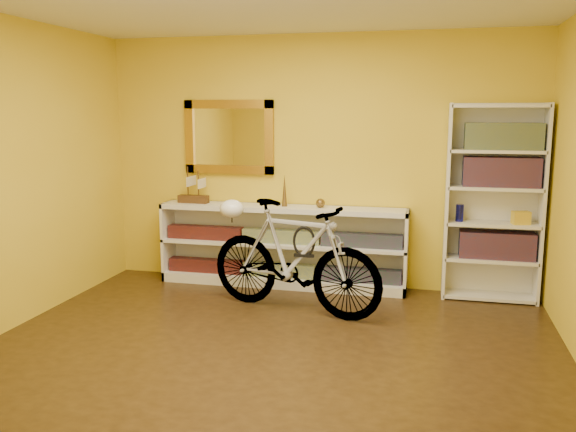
% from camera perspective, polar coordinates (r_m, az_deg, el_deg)
% --- Properties ---
extents(floor, '(4.50, 4.00, 0.01)m').
position_cam_1_polar(floor, '(4.66, -2.05, -13.14)').
color(floor, black).
rests_on(floor, ground).
extents(back_wall, '(4.50, 0.01, 2.60)m').
position_cam_1_polar(back_wall, '(6.26, 2.78, 5.17)').
color(back_wall, gold).
rests_on(back_wall, ground).
extents(gilt_mirror, '(0.98, 0.06, 0.78)m').
position_cam_1_polar(gilt_mirror, '(6.45, -5.66, 7.50)').
color(gilt_mirror, olive).
rests_on(gilt_mirror, back_wall).
extents(wall_socket, '(0.09, 0.02, 0.09)m').
position_cam_1_polar(wall_socket, '(6.31, 10.75, -4.63)').
color(wall_socket, silver).
rests_on(wall_socket, back_wall).
extents(console_unit, '(2.60, 0.35, 0.85)m').
position_cam_1_polar(console_unit, '(6.28, -0.60, -2.89)').
color(console_unit, silver).
rests_on(console_unit, floor).
extents(cd_row_lower, '(2.50, 0.13, 0.14)m').
position_cam_1_polar(cd_row_lower, '(6.32, -0.64, -5.18)').
color(cd_row_lower, black).
rests_on(cd_row_lower, console_unit).
extents(cd_row_upper, '(2.50, 0.13, 0.14)m').
position_cam_1_polar(cd_row_upper, '(6.24, -0.65, -1.94)').
color(cd_row_upper, navy).
rests_on(cd_row_upper, console_unit).
extents(model_ship, '(0.33, 0.14, 0.39)m').
position_cam_1_polar(model_ship, '(6.48, -9.04, 2.95)').
color(model_ship, '#3B2410').
rests_on(model_ship, console_unit).
extents(toy_car, '(0.00, 0.00, 0.00)m').
position_cam_1_polar(toy_car, '(6.34, -4.97, 1.11)').
color(toy_car, black).
rests_on(toy_car, console_unit).
extents(bronze_ornament, '(0.06, 0.06, 0.33)m').
position_cam_1_polar(bronze_ornament, '(6.17, -0.34, 2.46)').
color(bronze_ornament, brown).
rests_on(bronze_ornament, console_unit).
extents(decorative_orb, '(0.09, 0.09, 0.09)m').
position_cam_1_polar(decorative_orb, '(6.11, 3.10, 1.24)').
color(decorative_orb, brown).
rests_on(decorative_orb, console_unit).
extents(bookcase, '(0.90, 0.30, 1.90)m').
position_cam_1_polar(bookcase, '(6.06, 19.01, 1.15)').
color(bookcase, silver).
rests_on(bookcase, floor).
extents(book_row_a, '(0.70, 0.22, 0.26)m').
position_cam_1_polar(book_row_a, '(6.14, 19.27, -2.61)').
color(book_row_a, maroon).
rests_on(book_row_a, bookcase).
extents(book_row_b, '(0.70, 0.22, 0.28)m').
position_cam_1_polar(book_row_b, '(6.03, 19.65, 3.99)').
color(book_row_b, maroon).
rests_on(book_row_b, bookcase).
extents(book_row_c, '(0.70, 0.22, 0.25)m').
position_cam_1_polar(book_row_c, '(6.01, 19.84, 7.17)').
color(book_row_c, navy).
rests_on(book_row_c, bookcase).
extents(travel_mug, '(0.07, 0.07, 0.17)m').
position_cam_1_polar(travel_mug, '(6.03, 16.05, 0.29)').
color(travel_mug, navy).
rests_on(travel_mug, bookcase).
extents(red_tin, '(0.15, 0.15, 0.16)m').
position_cam_1_polar(red_tin, '(6.02, 17.40, 6.86)').
color(red_tin, maroon).
rests_on(red_tin, bookcase).
extents(yellow_bag, '(0.18, 0.14, 0.12)m').
position_cam_1_polar(yellow_bag, '(6.07, 21.33, -0.16)').
color(yellow_bag, gold).
rests_on(yellow_bag, bookcase).
extents(bicycle, '(0.90, 1.81, 1.03)m').
position_cam_1_polar(bicycle, '(5.44, 0.57, -3.93)').
color(bicycle, silver).
rests_on(bicycle, floor).
extents(helmet, '(0.23, 0.22, 0.17)m').
position_cam_1_polar(helmet, '(5.70, -5.38, 0.70)').
color(helmet, white).
rests_on(helmet, bicycle).
extents(u_lock, '(0.21, 0.02, 0.21)m').
position_cam_1_polar(u_lock, '(5.36, 1.54, -2.44)').
color(u_lock, black).
rests_on(u_lock, bicycle).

